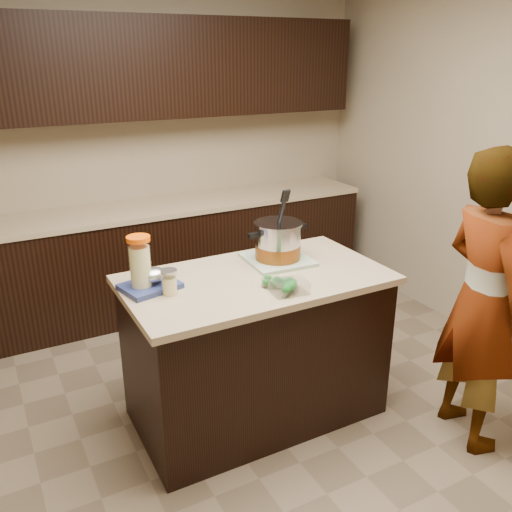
{
  "coord_description": "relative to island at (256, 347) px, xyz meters",
  "views": [
    {
      "loc": [
        -1.3,
        -2.44,
        2.06
      ],
      "look_at": [
        0.0,
        0.0,
        1.02
      ],
      "focal_mm": 38.0,
      "sensor_mm": 36.0,
      "label": 1
    }
  ],
  "objects": [
    {
      "name": "broccoli_tub_right",
      "position": [
        0.07,
        -0.22,
        0.47
      ],
      "size": [
        0.13,
        0.13,
        0.05
      ],
      "rotation": [
        0.0,
        0.0,
        0.28
      ],
      "color": "silver",
      "rests_on": "island"
    },
    {
      "name": "blue_tray",
      "position": [
        -0.56,
        0.11,
        0.48
      ],
      "size": [
        0.33,
        0.29,
        0.11
      ],
      "rotation": [
        0.0,
        0.0,
        0.24
      ],
      "color": "navy",
      "rests_on": "island"
    },
    {
      "name": "dish_towel",
      "position": [
        0.22,
        0.14,
        0.46
      ],
      "size": [
        0.38,
        0.38,
        0.02
      ],
      "primitive_type": "cube",
      "rotation": [
        0.0,
        0.0,
        -0.06
      ],
      "color": "#577F55",
      "rests_on": "island"
    },
    {
      "name": "back_cabinets",
      "position": [
        0.0,
        1.74,
        0.49
      ],
      "size": [
        3.6,
        0.63,
        2.33
      ],
      "color": "black",
      "rests_on": "ground"
    },
    {
      "name": "person",
      "position": [
        0.98,
        -0.72,
        0.37
      ],
      "size": [
        0.51,
        0.67,
        1.65
      ],
      "primitive_type": "imported",
      "rotation": [
        0.0,
        0.0,
        1.36
      ],
      "color": "gray",
      "rests_on": "ground"
    },
    {
      "name": "ground_plane",
      "position": [
        0.0,
        0.0,
        -0.45
      ],
      "size": [
        4.0,
        4.0,
        0.0
      ],
      "primitive_type": "plane",
      "color": "brown",
      "rests_on": "ground"
    },
    {
      "name": "broccoli_tub_left",
      "position": [
        0.01,
        -0.16,
        0.47
      ],
      "size": [
        0.13,
        0.13,
        0.05
      ],
      "rotation": [
        0.0,
        0.0,
        -0.28
      ],
      "color": "silver",
      "rests_on": "island"
    },
    {
      "name": "broccoli_tub_rect",
      "position": [
        0.05,
        -0.27,
        0.48
      ],
      "size": [
        0.2,
        0.15,
        0.07
      ],
      "rotation": [
        0.0,
        0.0,
        -0.12
      ],
      "color": "silver",
      "rests_on": "island"
    },
    {
      "name": "lemonade_pitcher",
      "position": [
        -0.61,
        0.11,
        0.58
      ],
      "size": [
        0.13,
        0.13,
        0.29
      ],
      "rotation": [
        0.0,
        0.0,
        0.09
      ],
      "color": "#E7DB8D",
      "rests_on": "island"
    },
    {
      "name": "mason_jar",
      "position": [
        -0.5,
        0.0,
        0.51
      ],
      "size": [
        0.11,
        0.11,
        0.14
      ],
      "rotation": [
        0.0,
        0.0,
        0.31
      ],
      "color": "#E7DB8D",
      "rests_on": "island"
    },
    {
      "name": "room_shell",
      "position": [
        0.0,
        0.0,
        1.26
      ],
      "size": [
        4.04,
        4.04,
        2.72
      ],
      "color": "tan",
      "rests_on": "ground"
    },
    {
      "name": "stock_pot",
      "position": [
        0.22,
        0.14,
        0.56
      ],
      "size": [
        0.4,
        0.3,
        0.4
      ],
      "rotation": [
        0.0,
        0.0,
        0.05
      ],
      "color": "#B7B7BC",
      "rests_on": "dish_towel"
    },
    {
      "name": "island",
      "position": [
        0.0,
        0.0,
        0.0
      ],
      "size": [
        1.46,
        0.81,
        0.9
      ],
      "color": "black",
      "rests_on": "ground"
    }
  ]
}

